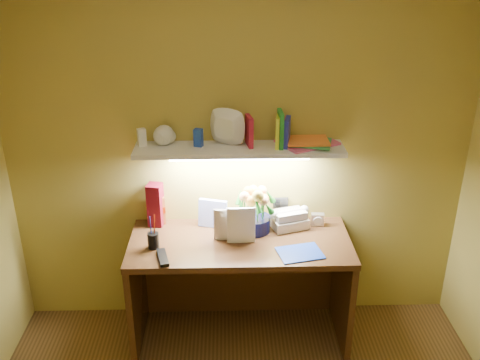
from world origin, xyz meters
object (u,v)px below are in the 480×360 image
flower_bouquet (255,207)px  desk_clock (317,219)px  whisky_bottle (159,206)px  telephone (289,217)px  desk (240,290)px

flower_bouquet → desk_clock: (0.42, 0.06, -0.13)m
flower_bouquet → whisky_bottle: flower_bouquet is taller
telephone → desk_clock: (0.19, 0.01, -0.03)m
desk_clock → desk: bearing=-155.5°
desk → flower_bouquet: flower_bouquet is taller
telephone → desk: bearing=-168.6°
desk → whisky_bottle: size_ratio=5.63×
desk_clock → whisky_bottle: 1.05m
telephone → desk_clock: 0.19m
flower_bouquet → telephone: bearing=11.9°
desk → whisky_bottle: (-0.53, 0.25, 0.50)m
telephone → whisky_bottle: whisky_bottle is taller
flower_bouquet → telephone: flower_bouquet is taller
flower_bouquet → telephone: (0.23, 0.05, -0.11)m
whisky_bottle → telephone: bearing=-4.9°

